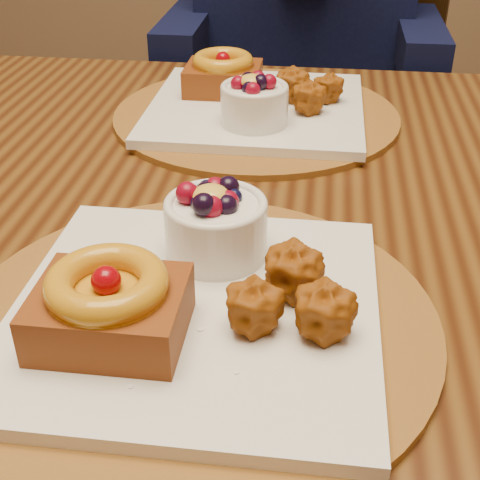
% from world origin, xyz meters
% --- Properties ---
extents(dining_table, '(1.60, 0.90, 0.76)m').
position_xyz_m(dining_table, '(0.07, -0.02, 0.68)').
color(dining_table, '#361909').
rests_on(dining_table, ground).
extents(place_setting_near, '(0.38, 0.38, 0.08)m').
position_xyz_m(place_setting_near, '(0.07, -0.23, 0.78)').
color(place_setting_near, brown).
rests_on(place_setting_near, dining_table).
extents(place_setting_far, '(0.38, 0.38, 0.08)m').
position_xyz_m(place_setting_far, '(0.07, 0.20, 0.78)').
color(place_setting_far, brown).
rests_on(place_setting_far, dining_table).
extents(chair_far, '(0.56, 0.56, 0.95)m').
position_xyz_m(chair_far, '(0.14, 0.74, 0.53)').
color(chair_far, black).
rests_on(chair_far, ground).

